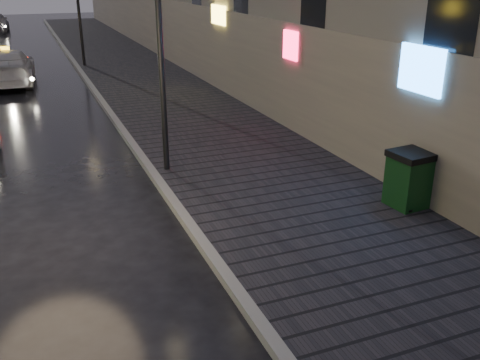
% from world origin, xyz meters
% --- Properties ---
extents(ground, '(120.00, 120.00, 0.00)m').
position_xyz_m(ground, '(0.00, 0.00, 0.00)').
color(ground, black).
rests_on(ground, ground).
extents(sidewalk, '(4.60, 58.00, 0.15)m').
position_xyz_m(sidewalk, '(3.90, 21.00, 0.07)').
color(sidewalk, black).
rests_on(sidewalk, ground).
extents(curb, '(0.20, 58.00, 0.15)m').
position_xyz_m(curb, '(1.50, 21.00, 0.07)').
color(curb, slate).
rests_on(curb, ground).
extents(lamp_near, '(0.36, 0.36, 5.28)m').
position_xyz_m(lamp_near, '(1.85, 6.00, 3.49)').
color(lamp_near, black).
rests_on(lamp_near, sidewalk).
extents(trash_bin, '(0.81, 0.81, 1.14)m').
position_xyz_m(trash_bin, '(5.80, 2.11, 0.73)').
color(trash_bin, black).
rests_on(trash_bin, sidewalk).
extents(taxi_mid, '(2.31, 5.11, 1.45)m').
position_xyz_m(taxi_mid, '(-1.61, 19.08, 0.73)').
color(taxi_mid, silver).
rests_on(taxi_mid, ground).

